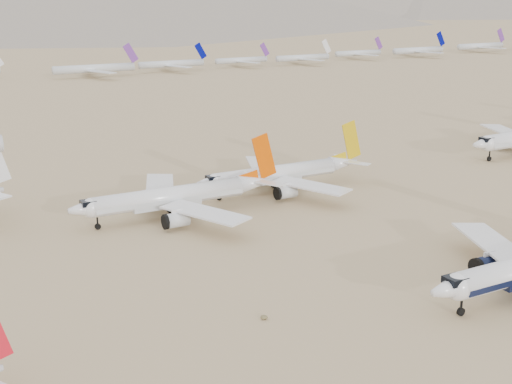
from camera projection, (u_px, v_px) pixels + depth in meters
ground at (503, 312)px, 99.79m from camera, size 7000.00×7000.00×0.00m
row2_gold_tail at (282, 173)px, 159.17m from camera, size 40.28×39.39×14.34m
row2_orange_tail at (178, 196)px, 140.81m from camera, size 41.97×41.05×14.97m
distant_storage_row at (145, 65)px, 387.43m from camera, size 657.74×59.79×15.86m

